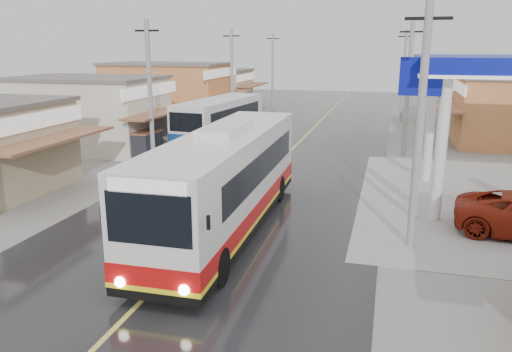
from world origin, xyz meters
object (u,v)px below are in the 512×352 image
(coach_bus, at_px, (226,181))
(tricycle_near, at_px, (145,143))
(cyclist, at_px, (170,174))
(tyre_stack, at_px, (157,169))
(second_bus, at_px, (220,121))

(coach_bus, relative_size, tricycle_near, 5.56)
(cyclist, distance_m, tricycle_near, 6.77)
(coach_bus, height_order, cyclist, coach_bus)
(cyclist, xyz_separation_m, tricycle_near, (-4.09, 5.38, 0.33))
(coach_bus, distance_m, tyre_stack, 9.59)
(tyre_stack, bearing_deg, coach_bus, -48.48)
(cyclist, bearing_deg, tricycle_near, 126.31)
(second_bus, height_order, tyre_stack, second_bus)
(second_bus, bearing_deg, coach_bus, -63.81)
(second_bus, bearing_deg, cyclist, -77.80)
(coach_bus, bearing_deg, second_bus, 109.16)
(coach_bus, relative_size, tyre_stack, 14.46)
(tricycle_near, bearing_deg, tyre_stack, -49.98)
(coach_bus, distance_m, cyclist, 6.70)
(coach_bus, relative_size, cyclist, 6.64)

